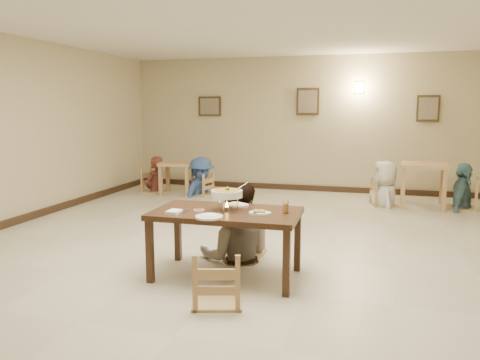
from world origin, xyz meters
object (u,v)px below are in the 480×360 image
(curry_warmer, at_px, (227,194))
(bg_diner_c, at_px, (386,161))
(main_table, at_px, (226,218))
(bg_chair_rl, at_px, (385,180))
(bg_chair_rr, at_px, (463,180))
(main_diner, at_px, (236,182))
(drink_glass, at_px, (286,207))
(chair_far, at_px, (242,214))
(bg_chair_ll, at_px, (155,169))
(bg_diner_a, at_px, (155,156))
(bg_table_right, at_px, (424,171))
(bg_table_left, at_px, (177,168))
(bg_diner_d, at_px, (465,163))
(chair_near, at_px, (217,252))
(bg_chair_lr, at_px, (201,174))
(bg_diner_b, at_px, (201,157))

(curry_warmer, bearing_deg, bg_diner_c, 68.36)
(main_table, bearing_deg, bg_chair_rl, 67.81)
(main_table, height_order, bg_chair_rr, bg_chair_rr)
(main_diner, relative_size, drink_glass, 14.28)
(chair_far, bearing_deg, bg_chair_ll, 131.43)
(drink_glass, xyz_separation_m, bg_chair_rr, (2.52, 4.52, -0.26))
(bg_chair_rl, height_order, bg_diner_c, bg_diner_c)
(chair_far, relative_size, bg_chair_ll, 1.03)
(chair_far, height_order, bg_chair_rl, chair_far)
(bg_diner_a, height_order, bg_diner_c, bg_diner_c)
(main_diner, distance_m, bg_chair_ll, 5.03)
(bg_table_right, height_order, bg_chair_ll, bg_chair_ll)
(chair_far, relative_size, bg_table_left, 1.35)
(bg_diner_d, bearing_deg, bg_diner_a, 108.92)
(bg_table_right, xyz_separation_m, bg_chair_rl, (-0.69, -0.07, -0.20))
(main_diner, distance_m, bg_table_right, 4.70)
(bg_table_left, bearing_deg, main_diner, -57.65)
(bg_chair_rl, height_order, bg_chair_rr, bg_chair_rr)
(bg_diner_a, bearing_deg, bg_table_left, 97.66)
(main_diner, bearing_deg, bg_diner_a, -66.88)
(bg_diner_c, bearing_deg, bg_diner_d, 79.70)
(chair_near, height_order, main_diner, main_diner)
(bg_chair_lr, height_order, bg_diner_b, bg_diner_b)
(drink_glass, bearing_deg, curry_warmer, -177.66)
(bg_table_left, relative_size, bg_chair_rl, 0.81)
(main_diner, bearing_deg, curry_warmer, 82.70)
(bg_diner_d, bearing_deg, bg_chair_rr, -160.65)
(curry_warmer, bearing_deg, main_diner, 96.86)
(bg_table_left, xyz_separation_m, bg_chair_ll, (-0.55, 0.07, -0.04))
(main_diner, distance_m, bg_diner_c, 4.29)
(main_table, bearing_deg, bg_table_left, 118.47)
(bg_chair_rl, bearing_deg, bg_diner_d, -101.37)
(main_table, distance_m, chair_far, 0.79)
(drink_glass, bearing_deg, chair_near, -123.77)
(bg_chair_ll, bearing_deg, bg_chair_lr, -88.91)
(bg_table_left, distance_m, bg_diner_c, 4.35)
(chair_far, relative_size, bg_chair_rl, 1.10)
(bg_chair_lr, bearing_deg, bg_chair_rl, 105.15)
(chair_far, height_order, curry_warmer, chair_far)
(drink_glass, xyz_separation_m, bg_chair_rl, (1.13, 4.46, -0.32))
(bg_diner_a, bearing_deg, bg_diner_c, 103.24)
(bg_table_right, xyz_separation_m, bg_chair_rr, (0.69, -0.00, -0.14))
(bg_table_right, bearing_deg, drink_glass, -111.96)
(bg_table_left, distance_m, bg_diner_d, 5.73)
(bg_table_left, height_order, bg_chair_rr, bg_chair_rr)
(bg_diner_a, xyz_separation_m, bg_diner_d, (6.28, -0.05, 0.05))
(chair_near, height_order, bg_chair_lr, chair_near)
(bg_chair_ll, bearing_deg, chair_near, -144.14)
(chair_near, relative_size, bg_chair_ll, 0.96)
(bg_chair_rl, distance_m, bg_diner_d, 1.44)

